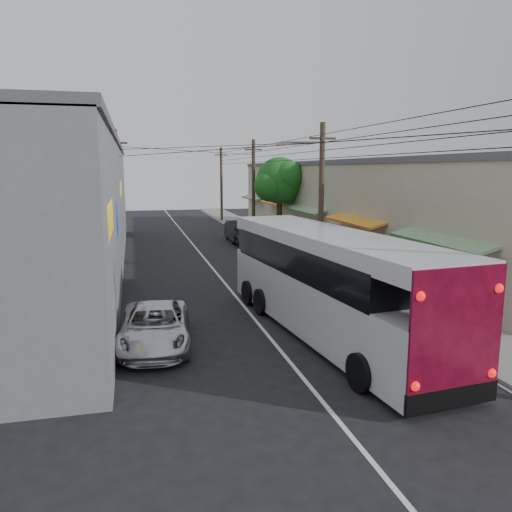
% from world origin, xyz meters
% --- Properties ---
extents(ground, '(120.00, 120.00, 0.00)m').
position_xyz_m(ground, '(0.00, 0.00, 0.00)').
color(ground, black).
rests_on(ground, ground).
extents(sidewalk, '(3.00, 80.00, 0.12)m').
position_xyz_m(sidewalk, '(6.50, 20.00, 0.06)').
color(sidewalk, slate).
rests_on(sidewalk, ground).
extents(building_right, '(7.09, 40.00, 6.25)m').
position_xyz_m(building_right, '(10.99, 22.00, 3.15)').
color(building_right, '#B1AB8C').
rests_on(building_right, ground).
extents(building_left, '(7.20, 36.00, 7.25)m').
position_xyz_m(building_left, '(-8.50, 18.00, 3.65)').
color(building_left, slate).
rests_on(building_left, ground).
extents(utility_poles, '(11.80, 45.28, 8.00)m').
position_xyz_m(utility_poles, '(3.13, 20.33, 4.13)').
color(utility_poles, '#473828').
rests_on(utility_poles, ground).
extents(street_tree, '(4.40, 4.00, 6.60)m').
position_xyz_m(street_tree, '(6.87, 26.02, 4.67)').
color(street_tree, '#3F2B19').
rests_on(street_tree, ground).
extents(coach_bus, '(3.86, 12.62, 3.58)m').
position_xyz_m(coach_bus, '(1.98, 4.10, 1.85)').
color(coach_bus, silver).
rests_on(coach_bus, ground).
extents(jeepney, '(2.61, 4.94, 1.32)m').
position_xyz_m(jeepney, '(-3.80, 4.26, 0.66)').
color(jeepney, silver).
rests_on(jeepney, ground).
extents(parked_suv, '(3.25, 6.28, 1.74)m').
position_xyz_m(parked_suv, '(4.60, 14.01, 0.87)').
color(parked_suv, gray).
rests_on(parked_suv, ground).
extents(parked_car_mid, '(1.89, 4.61, 1.57)m').
position_xyz_m(parked_car_mid, '(3.80, 24.47, 0.78)').
color(parked_car_mid, '#28282D').
rests_on(parked_car_mid, ground).
extents(parked_car_far, '(1.87, 5.01, 1.63)m').
position_xyz_m(parked_car_far, '(3.80, 27.04, 0.82)').
color(parked_car_far, black).
rests_on(parked_car_far, ground).
extents(pedestrian_near, '(0.61, 0.42, 1.58)m').
position_xyz_m(pedestrian_near, '(6.31, 11.86, 0.91)').
color(pedestrian_near, pink).
rests_on(pedestrian_near, sidewalk).
extents(pedestrian_far, '(1.00, 0.93, 1.64)m').
position_xyz_m(pedestrian_far, '(6.95, 14.78, 0.94)').
color(pedestrian_far, '#8DA7CE').
rests_on(pedestrian_far, sidewalk).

